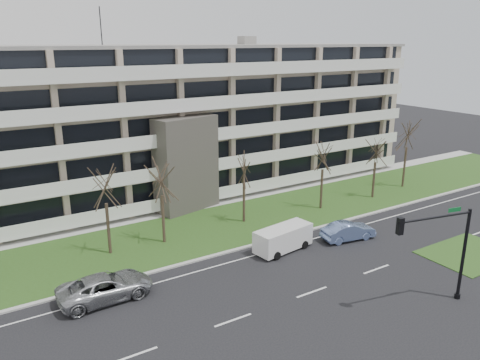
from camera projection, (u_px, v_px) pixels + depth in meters
ground at (312, 292)px, 30.44m from camera, size 160.00×160.00×0.00m
grass_verge at (215, 227)px, 41.00m from camera, size 90.00×10.00×0.06m
curb at (246, 247)px, 36.92m from camera, size 90.00×0.35×0.12m
sidewalk at (188, 208)px, 45.46m from camera, size 90.00×2.00×0.08m
grass_median at (469, 253)px, 35.90m from camera, size 7.00×5.00×0.06m
lane_edge_line at (256, 255)px, 35.72m from camera, size 90.00×0.12×0.01m
apartment_building at (157, 121)px, 48.82m from camera, size 60.50×15.10×18.75m
silver_pickup at (106, 287)px, 29.45m from camera, size 5.93×2.78×1.64m
blue_sedan at (348, 231)px, 38.28m from camera, size 4.73×2.31×1.49m
white_van at (284, 236)px, 36.27m from camera, size 5.07×2.52×1.89m
traffic_signal at (443, 243)px, 28.00m from camera, size 5.32×1.43×6.27m
tree_2 at (104, 183)px, 34.33m from camera, size 3.64×3.64×7.28m
tree_3 at (161, 177)px, 36.31m from camera, size 3.59×3.59×7.17m
tree_4 at (244, 168)px, 40.76m from camera, size 3.24×3.24×6.48m
tree_5 at (323, 154)px, 43.97m from camera, size 3.52×3.52×7.05m
tree_6 at (376, 148)px, 47.22m from camera, size 3.38×3.38×6.77m
tree_7 at (408, 131)px, 50.43m from camera, size 4.06×4.06×8.12m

